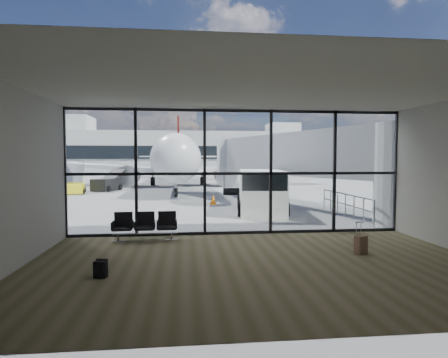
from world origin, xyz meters
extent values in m
plane|color=slate|center=(0.00, 40.00, 0.00)|extent=(220.00, 220.00, 0.00)
cube|color=brown|center=(0.00, -4.00, 0.01)|extent=(12.00, 8.00, 0.01)
cube|color=silver|center=(0.00, -4.00, 4.50)|extent=(12.00, 8.00, 0.02)
cube|color=beige|center=(0.00, -8.00, 2.25)|extent=(12.00, 0.02, 4.50)
cube|color=beige|center=(-6.00, -4.00, 2.25)|extent=(0.02, 8.00, 4.50)
cube|color=white|center=(0.00, 0.00, 2.25)|extent=(12.00, 0.04, 4.50)
cube|color=black|center=(0.00, 0.00, 0.06)|extent=(12.00, 0.12, 0.10)
cube|color=black|center=(0.00, 0.00, 2.20)|extent=(12.00, 0.12, 0.10)
cube|color=black|center=(0.00, 0.00, 4.44)|extent=(12.00, 0.12, 0.10)
cube|color=black|center=(-6.00, 0.00, 2.25)|extent=(0.10, 0.12, 4.50)
cube|color=black|center=(-3.60, 0.00, 2.25)|extent=(0.10, 0.12, 4.50)
cube|color=black|center=(-1.20, 0.00, 2.25)|extent=(0.10, 0.12, 4.50)
cube|color=black|center=(1.20, 0.00, 2.25)|extent=(0.10, 0.12, 4.50)
cube|color=black|center=(3.60, 0.00, 2.25)|extent=(0.10, 0.12, 4.50)
cube|color=black|center=(6.00, 0.00, 2.25)|extent=(0.10, 0.12, 4.50)
cylinder|color=#A4A8AA|center=(7.20, 1.00, 2.10)|extent=(2.80, 2.80, 4.20)
cube|color=#A4A8AA|center=(4.55, 8.00, 3.00)|extent=(7.45, 14.81, 2.40)
cube|color=#A4A8AA|center=(1.90, 15.00, 3.00)|extent=(2.60, 2.20, 2.60)
cylinder|color=gray|center=(1.10, 15.00, 0.90)|extent=(0.20, 0.20, 1.80)
cylinder|color=gray|center=(2.70, 15.00, 0.90)|extent=(0.20, 0.20, 1.80)
cylinder|color=black|center=(1.90, 15.00, 0.25)|extent=(1.80, 0.56, 0.56)
cylinder|color=gray|center=(5.60, 0.80, 0.55)|extent=(0.06, 0.06, 1.10)
cylinder|color=gray|center=(5.60, 1.70, 0.55)|extent=(0.06, 0.06, 1.10)
cylinder|color=gray|center=(5.60, 2.60, 0.55)|extent=(0.06, 0.06, 1.10)
cylinder|color=gray|center=(5.60, 3.50, 0.55)|extent=(0.06, 0.06, 1.10)
cylinder|color=gray|center=(5.60, 4.40, 0.55)|extent=(0.06, 0.06, 1.10)
cylinder|color=gray|center=(5.60, 5.30, 0.55)|extent=(0.06, 0.06, 1.10)
cylinder|color=gray|center=(5.60, 6.20, 0.55)|extent=(0.06, 0.06, 1.10)
cylinder|color=gray|center=(5.60, 3.50, 1.08)|extent=(0.06, 5.40, 0.06)
cylinder|color=gray|center=(5.60, 3.50, 0.60)|extent=(0.06, 5.40, 0.06)
cube|color=#A2A19D|center=(0.00, 62.00, 4.00)|extent=(80.00, 12.00, 8.00)
cube|color=black|center=(0.00, 55.90, 4.00)|extent=(80.00, 0.20, 2.40)
cube|color=#A2A19D|center=(-25.00, 62.00, 9.50)|extent=(10.00, 8.00, 3.00)
cube|color=#A2A19D|center=(18.00, 62.00, 9.00)|extent=(6.00, 6.00, 2.00)
cylinder|color=#382619|center=(-39.00, 72.00, 1.53)|extent=(0.50, 0.50, 3.06)
sphere|color=black|center=(-39.00, 72.00, 5.27)|extent=(5.61, 5.61, 5.61)
cylinder|color=#382619|center=(-33.00, 72.00, 1.71)|extent=(0.50, 0.50, 3.42)
sphere|color=black|center=(-33.00, 72.00, 5.89)|extent=(6.27, 6.27, 6.27)
cylinder|color=#382619|center=(-27.00, 72.00, 1.35)|extent=(0.50, 0.50, 2.70)
sphere|color=black|center=(-27.00, 72.00, 4.65)|extent=(4.95, 4.95, 4.95)
cylinder|color=#382619|center=(-21.00, 72.00, 1.53)|extent=(0.50, 0.50, 3.06)
sphere|color=black|center=(-21.00, 72.00, 5.27)|extent=(5.61, 5.61, 5.61)
cylinder|color=#382619|center=(-15.00, 72.00, 1.71)|extent=(0.50, 0.50, 3.42)
sphere|color=black|center=(-15.00, 72.00, 5.89)|extent=(6.27, 6.27, 6.27)
cube|color=gray|center=(-3.23, -0.80, 0.24)|extent=(2.13, 0.13, 0.04)
cube|color=black|center=(-3.96, -0.82, 0.43)|extent=(0.61, 0.58, 0.08)
cube|color=black|center=(-3.96, -0.55, 0.68)|extent=(0.60, 0.08, 0.53)
cube|color=black|center=(-3.23, -0.80, 0.43)|extent=(0.61, 0.58, 0.08)
cube|color=black|center=(-3.24, -0.53, 0.68)|extent=(0.60, 0.08, 0.53)
cube|color=black|center=(-2.50, -0.78, 0.43)|extent=(0.61, 0.58, 0.08)
cube|color=black|center=(-2.51, -0.51, 0.68)|extent=(0.60, 0.08, 0.53)
cylinder|color=gray|center=(-4.10, -0.82, 0.12)|extent=(0.06, 0.06, 0.24)
cylinder|color=gray|center=(-2.36, -0.78, 0.12)|extent=(0.06, 0.06, 0.24)
cube|color=black|center=(-3.83, -4.65, 0.19)|extent=(0.31, 0.23, 0.39)
cube|color=black|center=(-3.85, -4.76, 0.19)|extent=(0.23, 0.10, 0.26)
cylinder|color=black|center=(-3.81, -4.57, 0.39)|extent=(0.27, 0.13, 0.07)
cube|color=brown|center=(3.09, -3.22, 0.27)|extent=(0.39, 0.32, 0.51)
cube|color=brown|center=(3.13, -3.33, 0.27)|extent=(0.28, 0.14, 0.38)
cylinder|color=gray|center=(2.97, -3.17, 0.70)|extent=(0.02, 0.02, 0.42)
cylinder|color=gray|center=(3.14, -3.10, 0.70)|extent=(0.02, 0.02, 0.42)
cube|color=black|center=(3.06, -3.14, 0.91)|extent=(0.22, 0.11, 0.02)
cylinder|color=black|center=(2.97, -3.17, 0.03)|extent=(0.05, 0.06, 0.06)
cylinder|color=black|center=(3.14, -3.10, 0.03)|extent=(0.05, 0.06, 0.06)
cylinder|color=silver|center=(-2.68, 25.82, 2.77)|extent=(3.73, 27.74, 3.42)
sphere|color=silver|center=(-2.53, 11.97, 2.77)|extent=(3.42, 3.42, 3.42)
cone|color=silver|center=(-2.87, 41.98, 3.05)|extent=(3.48, 5.58, 3.42)
cube|color=black|center=(-2.53, 12.52, 3.23)|extent=(2.04, 1.13, 0.46)
cube|color=silver|center=(-10.54, 26.65, 1.99)|extent=(14.16, 7.13, 1.09)
cylinder|color=black|center=(-7.47, 24.84, 1.06)|extent=(1.97, 3.16, 1.94)
cube|color=silver|center=(-5.82, 41.48, 3.14)|extent=(5.31, 2.63, 0.17)
cube|color=silver|center=(5.15, 26.83, 1.99)|extent=(14.13, 7.40, 1.09)
cylinder|color=black|center=(2.13, 24.95, 1.06)|extent=(1.97, 3.16, 1.94)
cube|color=silver|center=(0.09, 41.55, 3.14)|extent=(5.32, 2.73, 0.17)
cube|color=#520F0B|center=(-2.87, 41.98, 6.09)|extent=(0.32, 3.51, 5.54)
cylinder|color=gray|center=(-2.55, 13.82, 0.65)|extent=(0.18, 0.18, 1.29)
cylinder|color=black|center=(-2.55, 13.82, 0.32)|extent=(0.24, 0.65, 0.65)
cylinder|color=black|center=(-5.27, 26.25, 0.42)|extent=(0.43, 0.89, 0.89)
cylinder|color=black|center=(-0.10, 26.31, 0.42)|extent=(0.43, 0.89, 0.89)
cube|color=silver|center=(1.98, 5.56, 1.07)|extent=(2.79, 5.19, 2.15)
cube|color=black|center=(1.74, 3.75, 1.67)|extent=(2.20, 1.55, 0.75)
cylinder|color=black|center=(0.70, 4.11, 0.38)|extent=(0.37, 0.78, 0.75)
cylinder|color=black|center=(2.84, 3.82, 0.38)|extent=(0.37, 0.78, 0.75)
cylinder|color=black|center=(1.13, 7.30, 0.38)|extent=(0.37, 0.78, 0.75)
cylinder|color=black|center=(3.26, 7.02, 0.38)|extent=(0.37, 0.78, 0.75)
cube|color=black|center=(-8.66, 19.86, 0.56)|extent=(2.26, 3.32, 1.01)
cube|color=black|center=(-8.30, 21.02, 1.31)|extent=(1.91, 2.77, 1.04)
cylinder|color=black|center=(-9.64, 19.11, 0.25)|extent=(0.34, 0.54, 0.51)
cylinder|color=black|center=(-8.29, 18.69, 0.25)|extent=(0.34, 0.54, 0.51)
cylinder|color=black|center=(-9.03, 21.04, 0.25)|extent=(0.34, 0.54, 0.51)
cylinder|color=black|center=(-7.68, 20.62, 0.25)|extent=(0.34, 0.54, 0.51)
cube|color=yellow|center=(-10.74, 17.45, 0.43)|extent=(1.99, 2.89, 0.76)
cube|color=gray|center=(-10.88, 18.19, 1.51)|extent=(1.71, 2.36, 1.40)
cylinder|color=black|center=(-11.30, 16.38, 0.21)|extent=(0.27, 0.44, 0.42)
cylinder|color=black|center=(-9.81, 16.67, 0.21)|extent=(0.27, 0.44, 0.42)
cylinder|color=black|center=(-11.66, 18.24, 0.21)|extent=(0.27, 0.44, 0.42)
cylinder|color=black|center=(-10.17, 18.52, 0.21)|extent=(0.27, 0.44, 0.42)
cube|color=orange|center=(-0.23, 9.00, 0.01)|extent=(0.41, 0.41, 0.03)
cone|color=orange|center=(-0.23, 9.00, 0.29)|extent=(0.39, 0.39, 0.59)
cube|color=orange|center=(2.42, 12.09, 0.01)|extent=(0.37, 0.37, 0.03)
cone|color=orange|center=(2.42, 12.09, 0.27)|extent=(0.35, 0.35, 0.53)
camera|label=1|loc=(-1.89, -13.32, 2.71)|focal=30.00mm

